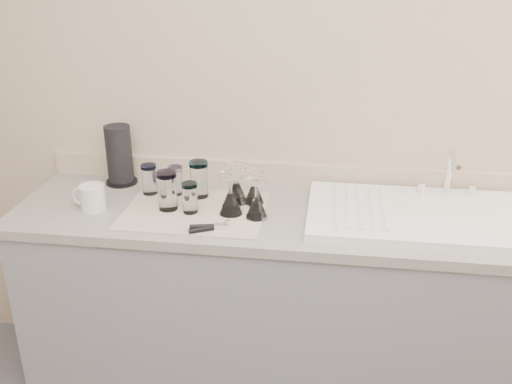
# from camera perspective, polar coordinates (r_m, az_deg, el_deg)

# --- Properties ---
(room_envelope) EXTENTS (3.54, 3.50, 2.52)m
(room_envelope) POSITION_cam_1_polar(r_m,az_deg,el_deg) (0.91, -6.50, 3.77)
(room_envelope) COLOR #57575D
(room_envelope) RESTS_ON ground
(counter_unit) EXTENTS (2.06, 0.62, 0.90)m
(counter_unit) POSITION_cam_1_polar(r_m,az_deg,el_deg) (2.48, 1.55, -11.38)
(counter_unit) COLOR slate
(counter_unit) RESTS_ON ground
(sink_unit) EXTENTS (0.82, 0.50, 0.22)m
(sink_unit) POSITION_cam_1_polar(r_m,az_deg,el_deg) (2.26, 15.75, -2.21)
(sink_unit) COLOR white
(sink_unit) RESTS_ON counter_unit
(dish_towel) EXTENTS (0.55, 0.42, 0.01)m
(dish_towel) POSITION_cam_1_polar(r_m,az_deg,el_deg) (2.26, -6.11, -1.88)
(dish_towel) COLOR beige
(dish_towel) RESTS_ON counter_unit
(tumbler_teal) EXTENTS (0.06, 0.06, 0.13)m
(tumbler_teal) POSITION_cam_1_polar(r_m,az_deg,el_deg) (2.41, -10.63, 1.29)
(tumbler_teal) COLOR white
(tumbler_teal) RESTS_ON dish_towel
(tumbler_cyan) EXTENTS (0.06, 0.06, 0.12)m
(tumbler_cyan) POSITION_cam_1_polar(r_m,az_deg,el_deg) (2.39, -8.05, 1.18)
(tumbler_cyan) COLOR white
(tumbler_cyan) RESTS_ON dish_towel
(tumbler_purple) EXTENTS (0.08, 0.08, 0.15)m
(tumbler_purple) POSITION_cam_1_polar(r_m,az_deg,el_deg) (2.35, -5.72, 1.32)
(tumbler_purple) COLOR white
(tumbler_purple) RESTS_ON dish_towel
(tumbler_blue) EXTENTS (0.08, 0.08, 0.16)m
(tumbler_blue) POSITION_cam_1_polar(r_m,az_deg,el_deg) (2.25, -8.86, 0.17)
(tumbler_blue) COLOR white
(tumbler_blue) RESTS_ON dish_towel
(tumbler_lavender) EXTENTS (0.06, 0.06, 0.12)m
(tumbler_lavender) POSITION_cam_1_polar(r_m,az_deg,el_deg) (2.21, -6.63, -0.55)
(tumbler_lavender) COLOR white
(tumbler_lavender) RESTS_ON dish_towel
(goblet_back_left) EXTENTS (0.09, 0.09, 0.16)m
(goblet_back_left) POSITION_cam_1_polar(r_m,az_deg,el_deg) (2.29, -1.96, 0.22)
(goblet_back_left) COLOR white
(goblet_back_left) RESTS_ON dish_towel
(goblet_back_right) EXTENTS (0.08, 0.08, 0.14)m
(goblet_back_right) POSITION_cam_1_polar(r_m,az_deg,el_deg) (2.29, -0.20, 0.04)
(goblet_back_right) COLOR white
(goblet_back_right) RESTS_ON dish_towel
(goblet_front_left) EXTENTS (0.09, 0.09, 0.16)m
(goblet_front_left) POSITION_cam_1_polar(r_m,az_deg,el_deg) (2.19, -2.54, -0.83)
(goblet_front_left) COLOR white
(goblet_front_left) RESTS_ON dish_towel
(goblet_front_right) EXTENTS (0.09, 0.09, 0.15)m
(goblet_front_right) POSITION_cam_1_polar(r_m,az_deg,el_deg) (2.16, 0.06, -1.29)
(goblet_front_right) COLOR white
(goblet_front_right) RESTS_ON dish_towel
(can_opener) EXTENTS (0.15, 0.09, 0.02)m
(can_opener) POSITION_cam_1_polar(r_m,az_deg,el_deg) (2.09, -4.67, -3.55)
(can_opener) COLOR silver
(can_opener) RESTS_ON dish_towel
(white_mug) EXTENTS (0.14, 0.11, 0.10)m
(white_mug) POSITION_cam_1_polar(r_m,az_deg,el_deg) (2.34, -16.11, -0.52)
(white_mug) COLOR silver
(white_mug) RESTS_ON counter_unit
(paper_towel_roll) EXTENTS (0.14, 0.14, 0.26)m
(paper_towel_roll) POSITION_cam_1_polar(r_m,az_deg,el_deg) (2.55, -13.51, 3.56)
(paper_towel_roll) COLOR black
(paper_towel_roll) RESTS_ON counter_unit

